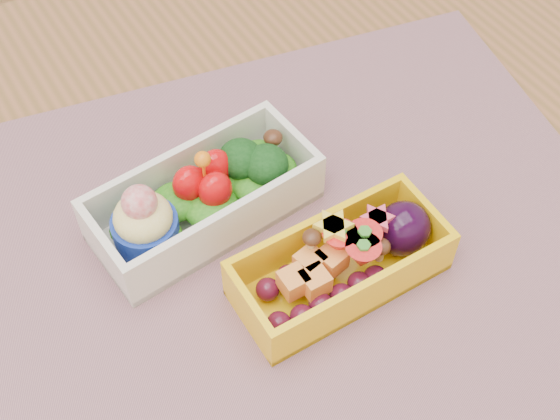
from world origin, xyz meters
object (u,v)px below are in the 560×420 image
placemat (275,250)px  bento_white (203,198)px  table (288,321)px  bento_yellow (345,262)px

placemat → bento_white: 0.07m
table → bento_white: size_ratio=6.81×
bento_yellow → placemat: bearing=121.0°
bento_white → placemat: bearing=-65.2°
table → bento_white: bento_white is taller
placemat → bento_yellow: (0.03, -0.05, 0.02)m
table → placemat: 0.10m
placemat → bento_white: bearing=119.8°
table → placemat: placemat is taller
table → bento_white: bearing=121.4°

